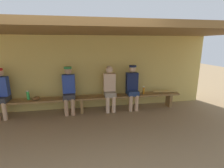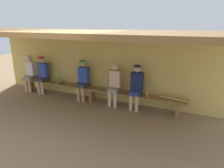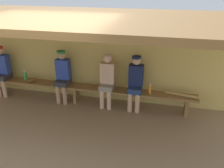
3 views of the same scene
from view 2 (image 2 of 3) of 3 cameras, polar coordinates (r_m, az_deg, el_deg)
ground_plane at (r=5.60m, az=-13.74°, el=-10.08°), size 24.00×24.00×0.00m
back_wall at (r=6.82m, az=-4.04°, el=5.07°), size 8.00×0.20×2.20m
dugout_roof at (r=5.57m, az=-10.86°, el=14.20°), size 8.00×2.80×0.12m
bench at (r=6.63m, az=-5.76°, el=-1.72°), size 6.00×0.36×0.46m
player_in_blue at (r=6.17m, az=0.82°, el=0.27°), size 0.34×0.42×1.34m
player_near_post at (r=5.93m, az=6.96°, el=-0.37°), size 0.34×0.42×1.34m
player_rightmost at (r=6.70m, az=-8.31°, el=1.60°), size 0.34×0.42×1.34m
player_in_white at (r=8.19m, az=-22.39°, el=3.31°), size 0.34×0.42×1.34m
player_with_sunglasses at (r=7.76m, az=-19.23°, el=2.94°), size 0.34×0.42×1.34m
water_bottle_clear at (r=7.41m, az=-15.31°, el=1.34°), size 0.08×0.08×0.25m
water_bottle_blue at (r=5.87m, az=10.13°, el=-2.47°), size 0.06×0.06×0.24m
baseball_glove_tan at (r=7.26m, az=-14.24°, el=0.47°), size 0.25×0.29×0.09m
baseball_bat at (r=5.80m, az=17.18°, el=-4.10°), size 0.76×0.21×0.07m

